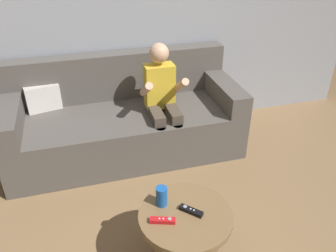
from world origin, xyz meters
name	(u,v)px	position (x,y,z in m)	size (l,w,h in m)	color
wall_back	(114,0)	(0.00, 1.88, 1.25)	(4.88, 0.05, 2.50)	#999EA8
couch	(124,121)	(-0.04, 1.49, 0.29)	(2.00, 0.80, 0.83)	#56514C
person_seated_on_couch	(162,98)	(0.27, 1.31, 0.57)	(0.35, 0.43, 1.00)	#4C4238
coffee_table	(185,223)	(0.09, 0.14, 0.34)	(0.54, 0.54, 0.42)	brown
game_remote_black_near_edge	(191,211)	(0.12, 0.14, 0.43)	(0.12, 0.13, 0.03)	black
game_remote_red_center	(163,220)	(-0.05, 0.12, 0.43)	(0.14, 0.08, 0.03)	red
soda_can	(162,196)	(-0.02, 0.25, 0.48)	(0.07, 0.07, 0.12)	#1959B2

